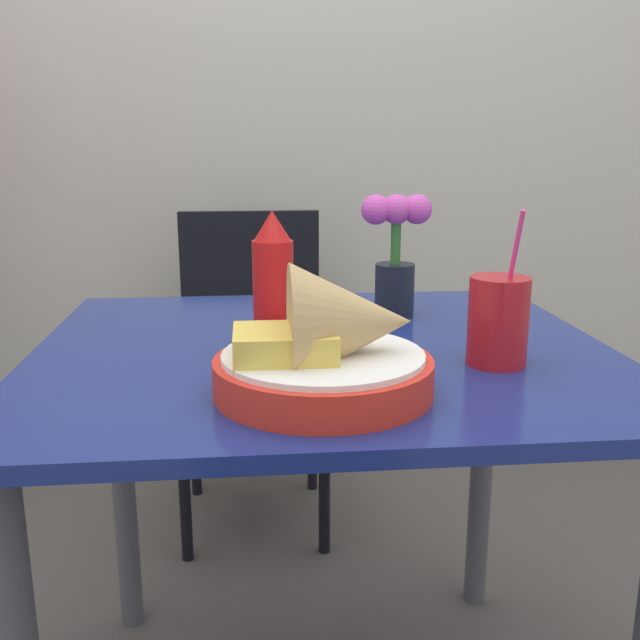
{
  "coord_description": "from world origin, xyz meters",
  "views": [
    {
      "loc": [
        -0.11,
        -1.1,
        1.06
      ],
      "look_at": [
        -0.01,
        -0.07,
        0.8
      ],
      "focal_mm": 40.0,
      "sensor_mm": 36.0,
      "label": 1
    }
  ],
  "objects_px": {
    "food_basket": "(333,349)",
    "drink_cup": "(498,324)",
    "chair_far_window": "(252,341)",
    "ketchup_bottle": "(273,284)",
    "flower_vase": "(395,252)"
  },
  "relations": [
    {
      "from": "food_basket",
      "to": "drink_cup",
      "type": "height_order",
      "value": "drink_cup"
    },
    {
      "from": "chair_far_window",
      "to": "drink_cup",
      "type": "bearing_deg",
      "value": -69.86
    },
    {
      "from": "food_basket",
      "to": "ketchup_bottle",
      "type": "height_order",
      "value": "ketchup_bottle"
    },
    {
      "from": "ketchup_bottle",
      "to": "flower_vase",
      "type": "bearing_deg",
      "value": 40.88
    },
    {
      "from": "ketchup_bottle",
      "to": "drink_cup",
      "type": "xyz_separation_m",
      "value": [
        0.33,
        -0.11,
        -0.04
      ]
    },
    {
      "from": "chair_far_window",
      "to": "ketchup_bottle",
      "type": "xyz_separation_m",
      "value": [
        0.04,
        -0.88,
        0.34
      ]
    },
    {
      "from": "food_basket",
      "to": "ketchup_bottle",
      "type": "relative_size",
      "value": 1.31
    },
    {
      "from": "food_basket",
      "to": "flower_vase",
      "type": "relative_size",
      "value": 1.26
    },
    {
      "from": "chair_far_window",
      "to": "food_basket",
      "type": "bearing_deg",
      "value": -84.47
    },
    {
      "from": "food_basket",
      "to": "flower_vase",
      "type": "distance_m",
      "value": 0.45
    },
    {
      "from": "food_basket",
      "to": "drink_cup",
      "type": "xyz_separation_m",
      "value": [
        0.26,
        0.1,
        0.0
      ]
    },
    {
      "from": "chair_far_window",
      "to": "food_basket",
      "type": "relative_size",
      "value": 3.03
    },
    {
      "from": "ketchup_bottle",
      "to": "food_basket",
      "type": "bearing_deg",
      "value": -71.68
    },
    {
      "from": "food_basket",
      "to": "ketchup_bottle",
      "type": "xyz_separation_m",
      "value": [
        -0.07,
        0.21,
        0.05
      ]
    },
    {
      "from": "ketchup_bottle",
      "to": "flower_vase",
      "type": "distance_m",
      "value": 0.31
    }
  ]
}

